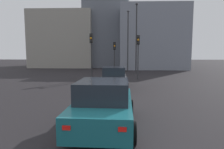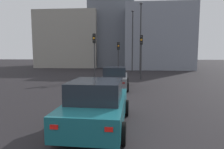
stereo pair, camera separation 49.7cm
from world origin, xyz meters
TOP-DOWN VIEW (x-y plane):
  - ground_plane at (0.00, 0.00)m, footprint 160.00×160.00m
  - car_grey_lead at (8.03, -0.07)m, footprint 4.46×1.97m
  - car_teal_second at (0.51, 0.10)m, footprint 4.20×2.20m
  - traffic_light_near_left at (12.62, 2.22)m, footprint 0.33×0.30m
  - traffic_light_near_right at (12.95, -2.30)m, footprint 0.33×0.31m
  - traffic_light_far_left at (17.08, 0.09)m, footprint 0.33×0.30m
  - street_lamp_kerbside at (21.04, -1.69)m, footprint 0.56×0.36m
  - street_lamp_far at (18.14, -2.58)m, footprint 0.56×0.36m
  - building_facade_left at (31.06, -6.00)m, footprint 15.29×10.73m
  - building_facade_center at (33.19, 2.00)m, footprint 9.99×8.20m
  - building_facade_right at (33.46, 10.00)m, footprint 12.92×11.29m

SIDE VIEW (x-z plane):
  - ground_plane at x=0.00m, z-range -0.20..0.00m
  - car_grey_lead at x=8.03m, z-range -0.03..1.54m
  - car_teal_second at x=0.51m, z-range -0.04..1.59m
  - traffic_light_far_left at x=17.08m, z-range 0.86..4.75m
  - traffic_light_near_right at x=12.95m, z-range 0.93..5.23m
  - traffic_light_near_left at x=12.62m, z-range 0.96..5.40m
  - street_lamp_kerbside at x=21.04m, z-range 0.67..9.07m
  - street_lamp_far at x=18.14m, z-range 0.67..9.32m
  - building_facade_right at x=33.46m, z-range 0.00..10.18m
  - building_facade_left at x=31.06m, z-range 0.00..10.21m
  - building_facade_center at x=33.19m, z-range 0.00..12.50m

